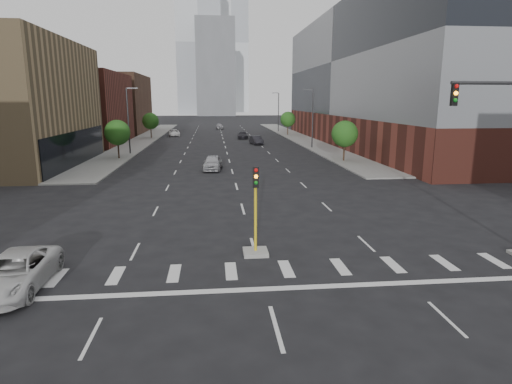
{
  "coord_description": "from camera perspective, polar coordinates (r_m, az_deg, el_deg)",
  "views": [
    {
      "loc": [
        -1.98,
        -10.89,
        7.47
      ],
      "look_at": [
        0.32,
        11.97,
        2.5
      ],
      "focal_mm": 30.0,
      "sensor_mm": 36.0,
      "label": 1
    }
  ],
  "objects": [
    {
      "name": "car_mid_right",
      "position": [
        73.28,
        0.02,
        6.92
      ],
      "size": [
        2.21,
        4.53,
        1.43
      ],
      "primitive_type": "imported",
      "rotation": [
        0.0,
        0.0,
        0.17
      ],
      "color": "black",
      "rests_on": "ground"
    },
    {
      "name": "tower_right",
      "position": [
        273.1,
        -3.39,
        19.03
      ],
      "size": [
        20.0,
        20.0,
        80.0
      ],
      "primitive_type": "cube",
      "color": "#B2B7BC",
      "rests_on": "ground"
    },
    {
      "name": "tree_right_near",
      "position": [
        53.5,
        11.75,
        7.59
      ],
      "size": [
        3.2,
        3.2,
        4.85
      ],
      "color": "#382619",
      "rests_on": "ground"
    },
    {
      "name": "ground",
      "position": [
        13.36,
        4.06,
        -21.84
      ],
      "size": [
        400.0,
        400.0,
        0.0
      ],
      "primitive_type": "plane",
      "color": "black",
      "rests_on": "ground"
    },
    {
      "name": "building_left_far_b",
      "position": [
        106.01,
        -20.07,
        10.96
      ],
      "size": [
        20.0,
        24.0,
        13.0
      ],
      "primitive_type": "cube",
      "color": "brown",
      "rests_on": "ground"
    },
    {
      "name": "tree_left_far",
      "position": [
        86.83,
        -13.89,
        9.17
      ],
      "size": [
        3.2,
        3.2,
        4.85
      ],
      "color": "#382619",
      "rests_on": "ground"
    },
    {
      "name": "streetlight_right_b",
      "position": [
        102.09,
        2.97,
        10.82
      ],
      "size": [
        1.6,
        0.22,
        9.07
      ],
      "color": "#2D2D30",
      "rests_on": "ground"
    },
    {
      "name": "tower_left",
      "position": [
        232.61,
        -7.61,
        18.91
      ],
      "size": [
        22.0,
        22.0,
        70.0
      ],
      "primitive_type": "cube",
      "color": "#B2B7BC",
      "rests_on": "ground"
    },
    {
      "name": "tree_left_near",
      "position": [
        57.32,
        -18.01,
        7.54
      ],
      "size": [
        3.2,
        3.2,
        4.85
      ],
      "color": "#382619",
      "rests_on": "ground"
    },
    {
      "name": "parked_minivan",
      "position": [
        19.88,
        -29.54,
        -9.3
      ],
      "size": [
        2.44,
        5.21,
        1.44
      ],
      "primitive_type": "imported",
      "rotation": [
        0.0,
        0.0,
        0.01
      ],
      "color": "silver",
      "rests_on": "ground"
    },
    {
      "name": "car_near_left",
      "position": [
        46.59,
        -5.8,
        3.92
      ],
      "size": [
        2.34,
        4.87,
        1.61
      ],
      "primitive_type": "imported",
      "rotation": [
        0.0,
        0.0,
        -0.1
      ],
      "color": "#B2B3B7",
      "rests_on": "ground"
    },
    {
      "name": "streetlight_left",
      "position": [
        62.0,
        -16.6,
        9.44
      ],
      "size": [
        1.6,
        0.22,
        9.07
      ],
      "color": "#2D2D30",
      "rests_on": "ground"
    },
    {
      "name": "streetlight_right_a",
      "position": [
        67.71,
        7.5,
        10.03
      ],
      "size": [
        1.6,
        0.22,
        9.07
      ],
      "color": "#2D2D30",
      "rests_on": "ground"
    },
    {
      "name": "car_far_left",
      "position": [
        91.98,
        -10.86,
        7.76
      ],
      "size": [
        2.8,
        5.09,
        1.35
      ],
      "primitive_type": "imported",
      "rotation": [
        0.0,
        0.0,
        0.12
      ],
      "color": "silver",
      "rests_on": "ground"
    },
    {
      "name": "sidewalk_left_far",
      "position": [
        86.2,
        -14.53,
        6.9
      ],
      "size": [
        5.0,
        92.0,
        0.15
      ],
      "primitive_type": "cube",
      "color": "gray",
      "rests_on": "ground"
    },
    {
      "name": "building_right_main",
      "position": [
        77.65,
        18.76,
        14.19
      ],
      "size": [
        24.0,
        70.0,
        22.0
      ],
      "color": "brown",
      "rests_on": "ground"
    },
    {
      "name": "tower_mid",
      "position": [
        211.4,
        -5.42,
        16.1
      ],
      "size": [
        18.0,
        18.0,
        44.0
      ],
      "primitive_type": "cube",
      "color": "slate",
      "rests_on": "ground"
    },
    {
      "name": "sidewalk_right_far",
      "position": [
        86.89,
        5.58,
        7.27
      ],
      "size": [
        5.0,
        92.0,
        0.15
      ],
      "primitive_type": "cube",
      "color": "gray",
      "rests_on": "ground"
    },
    {
      "name": "car_deep_right",
      "position": [
        84.41,
        -1.79,
        7.6
      ],
      "size": [
        2.13,
        4.86,
        1.39
      ],
      "primitive_type": "imported",
      "rotation": [
        0.0,
        0.0,
        -0.04
      ],
      "color": "black",
      "rests_on": "ground"
    },
    {
      "name": "median_traffic_signal",
      "position": [
        20.99,
        -0.06,
        -5.83
      ],
      "size": [
        1.2,
        1.2,
        4.4
      ],
      "color": "#999993",
      "rests_on": "ground"
    },
    {
      "name": "tree_right_far",
      "position": [
        92.38,
        4.27,
        9.65
      ],
      "size": [
        3.2,
        3.2,
        4.85
      ],
      "color": "#382619",
      "rests_on": "ground"
    },
    {
      "name": "car_distant",
      "position": [
        112.47,
        -4.87,
        8.72
      ],
      "size": [
        2.0,
        4.3,
        1.43
      ],
      "primitive_type": "imported",
      "rotation": [
        0.0,
        0.0,
        0.08
      ],
      "color": "#A2A1A6",
      "rests_on": "ground"
    },
    {
      "name": "building_left_far_a",
      "position": [
        81.03,
        -24.51,
        10.09
      ],
      "size": [
        20.0,
        22.0,
        12.0
      ],
      "primitive_type": "cube",
      "color": "brown",
      "rests_on": "ground"
    }
  ]
}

